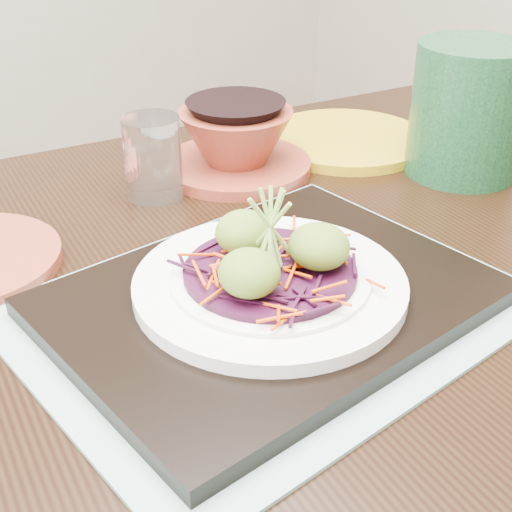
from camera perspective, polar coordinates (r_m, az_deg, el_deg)
dining_table at (r=0.71m, az=-2.02°, el=-9.69°), size 1.35×0.99×0.78m
placemat at (r=0.62m, az=1.10°, el=-4.19°), size 0.43×0.35×0.00m
serving_tray at (r=0.62m, az=1.11°, el=-3.43°), size 0.38×0.29×0.02m
white_plate at (r=0.61m, az=1.12°, el=-2.18°), size 0.23×0.23×0.02m
cabbage_bed at (r=0.60m, az=1.13°, el=-1.23°), size 0.15×0.15×0.01m
carrot_julienne at (r=0.60m, az=1.14°, el=-0.64°), size 0.18×0.18×0.01m
guacamole_scoops at (r=0.59m, az=1.19°, el=0.47°), size 0.13×0.11×0.04m
scallion_garnish at (r=0.58m, az=1.17°, el=2.02°), size 0.05×0.05×0.08m
water_glass at (r=0.81m, az=-8.26°, el=7.80°), size 0.07×0.07×0.09m
terracotta_bowl_set at (r=0.88m, az=-1.60°, el=8.90°), size 0.21×0.21×0.08m
yellow_plate at (r=0.98m, az=7.19°, el=9.22°), size 0.26×0.26×0.01m
green_jar at (r=0.89m, az=16.58°, el=11.10°), size 0.13×0.13×0.16m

